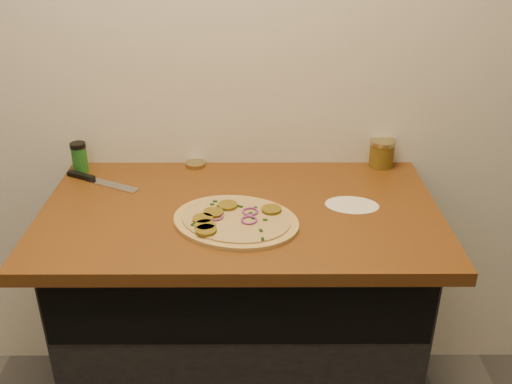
{
  "coord_description": "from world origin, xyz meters",
  "views": [
    {
      "loc": [
        0.04,
        -0.1,
        1.73
      ],
      "look_at": [
        0.05,
        1.42,
        0.95
      ],
      "focal_mm": 40.0,
      "sensor_mm": 36.0,
      "label": 1
    }
  ],
  "objects_px": {
    "pizza": "(234,220)",
    "salsa_jar": "(382,153)",
    "spice_shaker": "(79,157)",
    "chefs_knife": "(96,180)"
  },
  "relations": [
    {
      "from": "pizza",
      "to": "salsa_jar",
      "type": "bearing_deg",
      "value": 38.43
    },
    {
      "from": "salsa_jar",
      "to": "pizza",
      "type": "bearing_deg",
      "value": -141.57
    },
    {
      "from": "salsa_jar",
      "to": "spice_shaker",
      "type": "bearing_deg",
      "value": -177.49
    },
    {
      "from": "chefs_knife",
      "to": "spice_shaker",
      "type": "height_order",
      "value": "spice_shaker"
    },
    {
      "from": "pizza",
      "to": "chefs_knife",
      "type": "distance_m",
      "value": 0.54
    },
    {
      "from": "pizza",
      "to": "chefs_knife",
      "type": "relative_size",
      "value": 1.77
    },
    {
      "from": "spice_shaker",
      "to": "chefs_knife",
      "type": "bearing_deg",
      "value": -48.86
    },
    {
      "from": "pizza",
      "to": "spice_shaker",
      "type": "relative_size",
      "value": 4.42
    },
    {
      "from": "chefs_knife",
      "to": "salsa_jar",
      "type": "relative_size",
      "value": 2.75
    },
    {
      "from": "chefs_knife",
      "to": "salsa_jar",
      "type": "distance_m",
      "value": 0.98
    }
  ]
}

